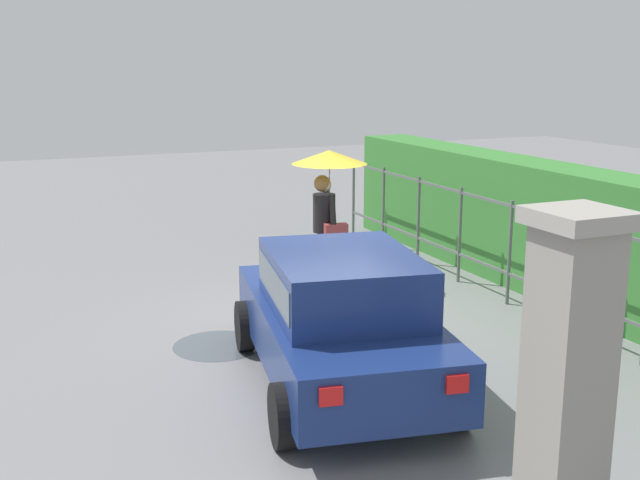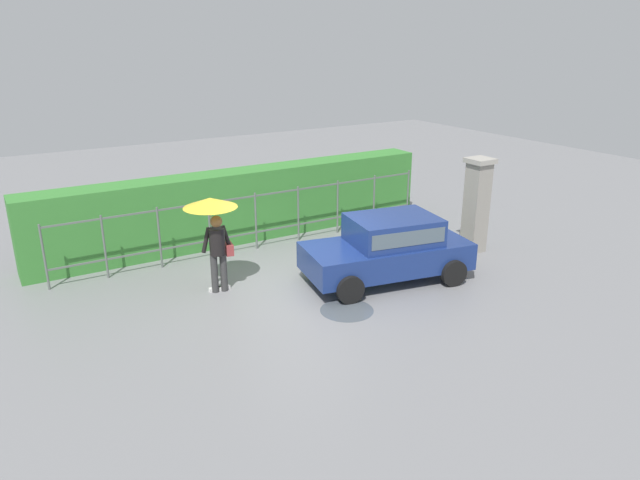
% 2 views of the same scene
% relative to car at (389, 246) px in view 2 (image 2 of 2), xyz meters
% --- Properties ---
extents(ground_plane, '(40.00, 40.00, 0.00)m').
position_rel_car_xyz_m(ground_plane, '(-1.88, 0.59, -0.80)').
color(ground_plane, slate).
extents(car, '(3.94, 2.39, 1.48)m').
position_rel_car_xyz_m(car, '(0.00, 0.00, 0.00)').
color(car, navy).
rests_on(car, ground).
extents(pedestrian, '(1.14, 1.14, 2.08)m').
position_rel_car_xyz_m(pedestrian, '(-3.55, 1.44, 0.81)').
color(pedestrian, '#333333').
rests_on(pedestrian, ground).
extents(gate_pillar, '(0.60, 0.60, 2.42)m').
position_rel_car_xyz_m(gate_pillar, '(3.03, 0.35, 0.44)').
color(gate_pillar, gray).
rests_on(gate_pillar, ground).
extents(fence_section, '(10.09, 0.05, 1.50)m').
position_rel_car_xyz_m(fence_section, '(-1.67, 3.40, 0.02)').
color(fence_section, '#59605B').
rests_on(fence_section, ground).
extents(hedge_row, '(11.04, 0.90, 1.90)m').
position_rel_car_xyz_m(hedge_row, '(-1.67, 4.33, 0.15)').
color(hedge_row, '#387F33').
rests_on(hedge_row, ground).
extents(puddle_near, '(1.09, 1.09, 0.00)m').
position_rel_car_xyz_m(puddle_near, '(-1.69, -0.86, -0.80)').
color(puddle_near, '#4C545B').
rests_on(puddle_near, ground).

